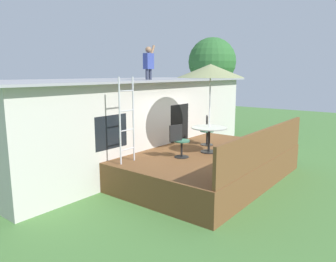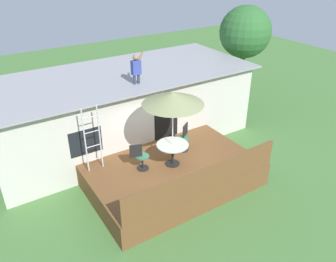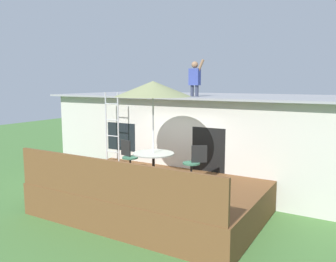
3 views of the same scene
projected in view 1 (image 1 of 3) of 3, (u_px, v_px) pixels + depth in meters
name	position (u px, v px, depth m)	size (l,w,h in m)	color
ground_plane	(207.00, 178.00, 9.54)	(40.00, 40.00, 0.00)	#477538
house	(121.00, 120.00, 11.46)	(10.50, 4.50, 2.88)	beige
deck	(207.00, 165.00, 9.47)	(5.45, 3.61, 0.80)	brown
deck_railing	(266.00, 145.00, 8.25)	(5.35, 0.08, 0.90)	brown
patio_table	(209.00, 133.00, 9.29)	(1.04, 1.04, 0.74)	black
patio_umbrella	(211.00, 71.00, 8.97)	(1.90, 1.90, 2.54)	silver
step_ladder	(127.00, 120.00, 8.13)	(0.52, 0.04, 2.20)	silver
person_figure	(149.00, 61.00, 10.33)	(0.47, 0.20, 1.11)	#33384C
patio_chair_left	(180.00, 141.00, 8.71)	(0.61, 0.44, 0.92)	black
patio_chair_right	(207.00, 131.00, 10.33)	(0.56, 0.46, 0.92)	black
backyard_tree	(212.00, 62.00, 16.18)	(2.40, 2.40, 4.86)	brown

